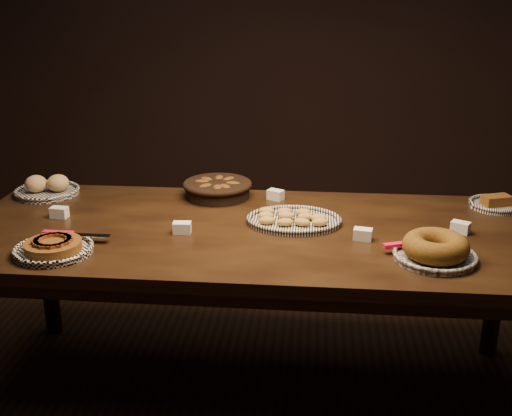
# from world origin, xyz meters

# --- Properties ---
(ground) EXTENTS (5.00, 5.00, 0.00)m
(ground) POSITION_xyz_m (0.00, 0.00, 0.00)
(ground) COLOR black
(ground) RESTS_ON ground
(buffet_table) EXTENTS (2.40, 1.00, 0.75)m
(buffet_table) POSITION_xyz_m (0.00, 0.00, 0.68)
(buffet_table) COLOR black
(buffet_table) RESTS_ON ground
(apple_tart_plate) EXTENTS (0.32, 0.29, 0.06)m
(apple_tart_plate) POSITION_xyz_m (-0.72, -0.31, 0.77)
(apple_tart_plate) COLOR white
(apple_tart_plate) RESTS_ON buffet_table
(madeleine_platter) EXTENTS (0.38, 0.31, 0.04)m
(madeleine_platter) POSITION_xyz_m (0.14, 0.07, 0.77)
(madeleine_platter) COLOR black
(madeleine_platter) RESTS_ON buffet_table
(bundt_cake_plate) EXTENTS (0.34, 0.31, 0.09)m
(bundt_cake_plate) POSITION_xyz_m (0.66, -0.24, 0.79)
(bundt_cake_plate) COLOR black
(bundt_cake_plate) RESTS_ON buffet_table
(croissant_basket) EXTENTS (0.32, 0.32, 0.08)m
(croissant_basket) POSITION_xyz_m (-0.22, 0.38, 0.80)
(croissant_basket) COLOR black
(croissant_basket) RESTS_ON buffet_table
(bread_roll_plate) EXTENTS (0.30, 0.30, 0.09)m
(bread_roll_plate) POSITION_xyz_m (-1.02, 0.35, 0.78)
(bread_roll_plate) COLOR white
(bread_roll_plate) RESTS_ON buffet_table
(loaf_plate) EXTENTS (0.23, 0.23, 0.06)m
(loaf_plate) POSITION_xyz_m (1.02, 0.35, 0.77)
(loaf_plate) COLOR black
(loaf_plate) RESTS_ON buffet_table
(tent_cards) EXTENTS (1.73, 0.51, 0.04)m
(tent_cards) POSITION_xyz_m (0.02, 0.06, 0.77)
(tent_cards) COLOR white
(tent_cards) RESTS_ON buffet_table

